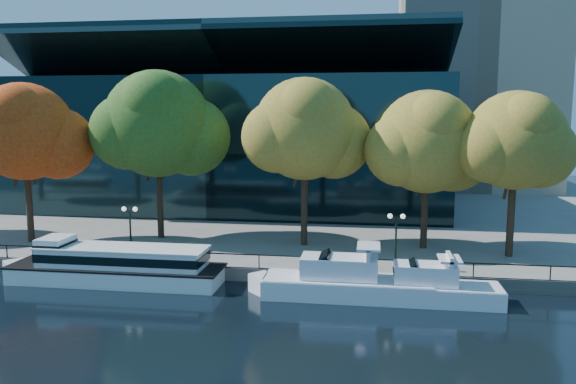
% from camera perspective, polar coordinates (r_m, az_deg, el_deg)
% --- Properties ---
extents(ground, '(160.00, 160.00, 0.00)m').
position_cam_1_polar(ground, '(39.74, -11.09, -9.92)').
color(ground, black).
rests_on(ground, ground).
extents(promenade, '(90.00, 67.08, 1.00)m').
position_cam_1_polar(promenade, '(74.00, -1.66, -1.00)').
color(promenade, slate).
rests_on(promenade, ground).
extents(railing, '(88.20, 0.08, 0.99)m').
position_cam_1_polar(railing, '(42.16, -9.68, -6.09)').
color(railing, black).
rests_on(railing, promenade).
extents(convention_building, '(50.00, 24.57, 21.43)m').
position_cam_1_polar(convention_building, '(69.53, -5.62, 5.02)').
color(convention_building, black).
rests_on(convention_building, ground).
extents(tour_boat, '(16.97, 3.79, 3.22)m').
position_cam_1_polar(tour_boat, '(42.65, -17.57, -6.98)').
color(tour_boat, white).
rests_on(tour_boat, ground).
extents(cruiser_near, '(12.38, 3.19, 3.59)m').
position_cam_1_polar(cruiser_near, '(37.81, 5.31, -8.97)').
color(cruiser_near, white).
rests_on(cruiser_near, ground).
extents(cruiser_far, '(9.89, 2.74, 3.23)m').
position_cam_1_polar(cruiser_far, '(37.74, 13.74, -9.35)').
color(cruiser_far, white).
rests_on(cruiser_far, ground).
extents(tree_1, '(10.39, 8.52, 13.72)m').
position_cam_1_polar(tree_1, '(52.83, -25.07, 5.38)').
color(tree_1, black).
rests_on(tree_1, promenade).
extents(tree_2, '(11.73, 9.62, 14.89)m').
position_cam_1_polar(tree_2, '(50.75, -12.93, 6.54)').
color(tree_2, black).
rests_on(tree_2, promenade).
extents(tree_3, '(10.65, 8.73, 14.08)m').
position_cam_1_polar(tree_3, '(46.74, 1.89, 6.19)').
color(tree_3, black).
rests_on(tree_3, promenade).
extents(tree_4, '(10.47, 8.58, 13.00)m').
position_cam_1_polar(tree_4, '(47.03, 14.13, 4.74)').
color(tree_4, black).
rests_on(tree_4, promenade).
extents(tree_5, '(9.46, 7.76, 12.86)m').
position_cam_1_polar(tree_5, '(46.31, 22.28, 4.66)').
color(tree_5, black).
rests_on(tree_5, promenade).
extents(lamp_1, '(1.26, 0.36, 4.03)m').
position_cam_1_polar(lamp_1, '(44.78, -15.76, -2.77)').
color(lamp_1, black).
rests_on(lamp_1, promenade).
extents(lamp_2, '(1.26, 0.36, 4.03)m').
position_cam_1_polar(lamp_2, '(40.92, 10.93, -3.62)').
color(lamp_2, black).
rests_on(lamp_2, promenade).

